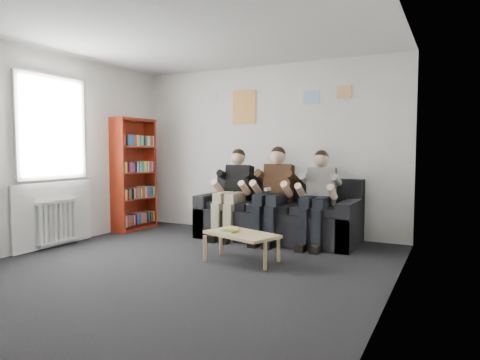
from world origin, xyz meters
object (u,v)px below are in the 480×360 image
at_px(bookshelf, 135,174).
at_px(person_right, 317,198).
at_px(sofa, 278,217).
at_px(coffee_table, 242,236).
at_px(person_left, 233,193).
at_px(person_middle, 273,194).

xyz_separation_m(bookshelf, person_right, (3.14, 0.12, -0.26)).
bearing_deg(person_right, bookshelf, 177.80).
relative_size(sofa, bookshelf, 1.27).
relative_size(bookshelf, coffee_table, 2.13).
bearing_deg(bookshelf, person_left, 6.97).
relative_size(bookshelf, person_middle, 1.34).
distance_m(sofa, coffee_table, 1.42).
bearing_deg(coffee_table, bookshelf, 156.95).
height_order(bookshelf, coffee_table, bookshelf).
height_order(coffee_table, person_middle, person_middle).
height_order(coffee_table, person_left, person_left).
bearing_deg(sofa, bookshelf, -172.48).
height_order(bookshelf, person_right, bookshelf).
bearing_deg(person_middle, sofa, 84.50).
bearing_deg(coffee_table, person_left, 122.09).
distance_m(sofa, bookshelf, 2.57).
height_order(sofa, person_left, person_left).
bearing_deg(person_middle, person_right, -5.20).
xyz_separation_m(person_left, person_middle, (0.66, -0.00, 0.01)).
xyz_separation_m(sofa, person_left, (-0.66, -0.21, 0.36)).
distance_m(sofa, person_right, 0.78).
bearing_deg(person_middle, bookshelf, 177.17).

